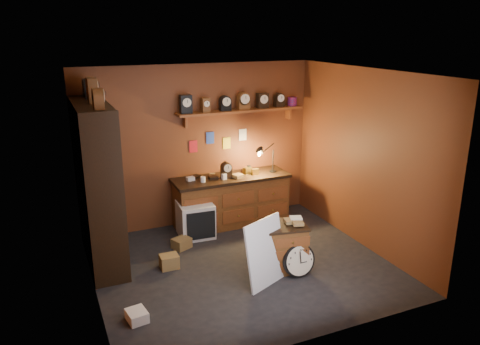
% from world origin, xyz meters
% --- Properties ---
extents(floor, '(4.00, 4.00, 0.00)m').
position_xyz_m(floor, '(0.00, 0.00, 0.00)').
color(floor, black).
rests_on(floor, ground).
extents(room_shell, '(4.02, 3.62, 2.71)m').
position_xyz_m(room_shell, '(0.04, 0.11, 1.72)').
color(room_shell, brown).
rests_on(room_shell, ground).
extents(shelving_unit, '(0.47, 1.60, 2.58)m').
position_xyz_m(shelving_unit, '(-1.79, 0.98, 1.25)').
color(shelving_unit, black).
rests_on(shelving_unit, ground).
extents(workbench, '(1.99, 0.66, 1.36)m').
position_xyz_m(workbench, '(0.45, 1.47, 0.47)').
color(workbench, brown).
rests_on(workbench, ground).
extents(low_cabinet, '(0.67, 0.60, 0.76)m').
position_xyz_m(low_cabinet, '(0.50, -0.30, 0.37)').
color(low_cabinet, brown).
rests_on(low_cabinet, ground).
extents(big_round_clock, '(0.46, 0.16, 0.47)m').
position_xyz_m(big_round_clock, '(0.59, -0.56, 0.23)').
color(big_round_clock, black).
rests_on(big_round_clock, ground).
extents(white_panel, '(0.70, 0.45, 0.90)m').
position_xyz_m(white_panel, '(0.09, -0.54, 0.00)').
color(white_panel, silver).
rests_on(white_panel, ground).
extents(mini_fridge, '(0.57, 0.59, 0.56)m').
position_xyz_m(mini_fridge, '(-0.28, 1.24, 0.28)').
color(mini_fridge, silver).
rests_on(mini_fridge, ground).
extents(floor_box_a, '(0.32, 0.30, 0.16)m').
position_xyz_m(floor_box_a, '(-0.62, 0.89, 0.08)').
color(floor_box_a, olive).
rests_on(floor_box_a, ground).
extents(floor_box_b, '(0.25, 0.28, 0.13)m').
position_xyz_m(floor_box_b, '(-1.64, -0.70, 0.06)').
color(floor_box_b, white).
rests_on(floor_box_b, ground).
extents(floor_box_c, '(0.26, 0.22, 0.19)m').
position_xyz_m(floor_box_c, '(-0.96, 0.37, 0.10)').
color(floor_box_c, olive).
rests_on(floor_box_c, ground).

